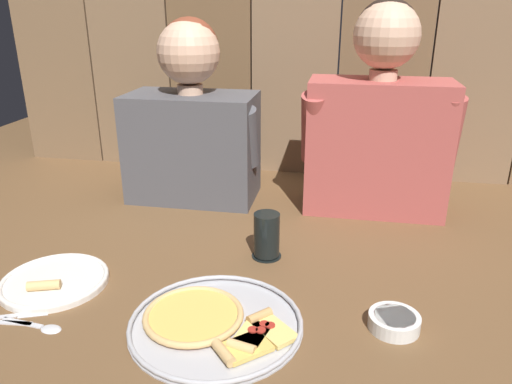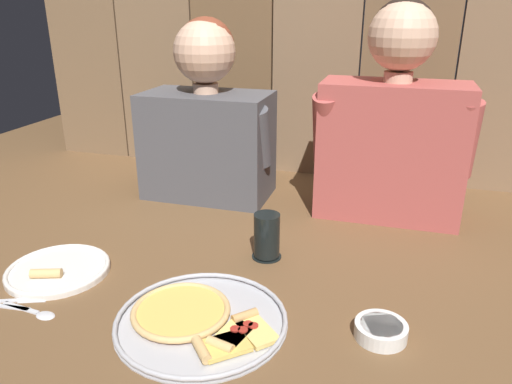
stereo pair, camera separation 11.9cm
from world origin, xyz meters
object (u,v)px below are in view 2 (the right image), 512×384
dinner_plate (58,270)px  diner_right (393,123)px  diner_left (207,120)px  pizza_tray (197,318)px  drinking_glass (267,236)px  dipping_bowl (381,330)px

dinner_plate → diner_right: (0.74, 0.60, 0.28)m
dinner_plate → diner_left: 0.66m
pizza_tray → diner_right: (0.34, 0.68, 0.28)m
diner_right → pizza_tray: bearing=-116.6°
drinking_glass → dipping_bowl: 0.39m
diner_left → dipping_bowl: bearing=-45.8°
dinner_plate → diner_right: 0.99m
pizza_tray → diner_right: size_ratio=0.56×
diner_left → pizza_tray: bearing=-70.4°
dinner_plate → dipping_bowl: 0.76m
pizza_tray → drinking_glass: size_ratio=2.96×
drinking_glass → diner_right: (0.28, 0.37, 0.23)m
dinner_plate → dipping_bowl: bearing=-2.0°
diner_left → diner_right: 0.58m
drinking_glass → diner_left: diner_left is taller
dinner_plate → drinking_glass: 0.52m
drinking_glass → diner_left: (-0.31, 0.37, 0.20)m
dipping_bowl → diner_left: bearing=134.2°
diner_left → diner_right: size_ratio=0.92×
drinking_glass → dipping_bowl: bearing=-39.8°
pizza_tray → dinner_plate: (-0.40, 0.08, -0.00)m
diner_right → drinking_glass: bearing=-126.6°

